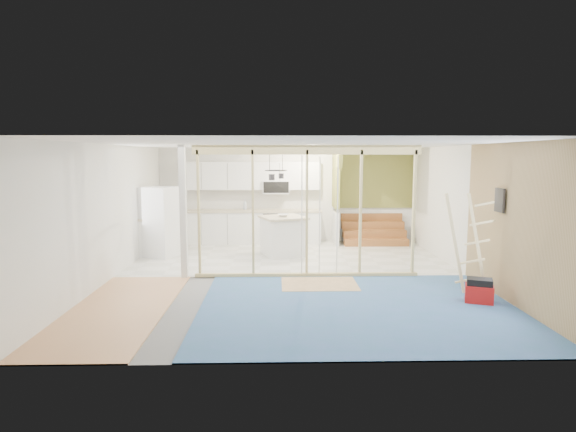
{
  "coord_description": "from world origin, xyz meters",
  "views": [
    {
      "loc": [
        -0.29,
        -9.29,
        2.38
      ],
      "look_at": [
        -0.05,
        0.6,
        1.15
      ],
      "focal_mm": 30.0,
      "sensor_mm": 36.0,
      "label": 1
    }
  ],
  "objects_px": {
    "fridge": "(160,222)",
    "ladder": "(469,243)",
    "toolbox": "(479,291)",
    "island": "(283,236)"
  },
  "relations": [
    {
      "from": "ladder",
      "to": "fridge",
      "type": "bearing_deg",
      "value": 157.54
    },
    {
      "from": "island",
      "to": "toolbox",
      "type": "relative_size",
      "value": 2.41
    },
    {
      "from": "toolbox",
      "to": "ladder",
      "type": "bearing_deg",
      "value": 108.43
    },
    {
      "from": "fridge",
      "to": "toolbox",
      "type": "bearing_deg",
      "value": -10.51
    },
    {
      "from": "fridge",
      "to": "island",
      "type": "distance_m",
      "value": 2.92
    },
    {
      "from": "toolbox",
      "to": "ladder",
      "type": "relative_size",
      "value": 0.3
    },
    {
      "from": "fridge",
      "to": "ladder",
      "type": "bearing_deg",
      "value": -6.58
    },
    {
      "from": "fridge",
      "to": "island",
      "type": "relative_size",
      "value": 1.34
    },
    {
      "from": "fridge",
      "to": "toolbox",
      "type": "distance_m",
      "value": 7.15
    },
    {
      "from": "toolbox",
      "to": "fridge",
      "type": "bearing_deg",
      "value": 168.43
    }
  ]
}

